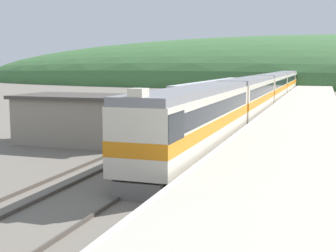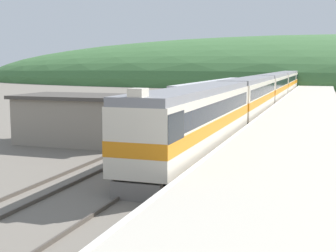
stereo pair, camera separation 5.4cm
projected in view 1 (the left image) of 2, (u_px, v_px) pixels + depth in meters
name	position (u px, v px, depth m)	size (l,w,h in m)	color
track_main	(273.00, 102.00, 69.60)	(1.52, 180.00, 0.16)	#4C443D
track_siding	(243.00, 101.00, 71.00)	(1.52, 180.00, 0.16)	#4C443D
platform	(304.00, 113.00, 49.08)	(7.01, 140.00, 1.12)	#BCB5A5
distant_hills	(301.00, 82.00, 149.12)	(230.45, 103.70, 29.21)	#3D6B38
station_shed	(80.00, 119.00, 33.11)	(8.91, 5.06, 3.45)	gray
express_train_lead_car	(197.00, 119.00, 27.82)	(2.86, 19.79, 4.61)	black
carriage_second	(250.00, 97.00, 47.52)	(2.85, 19.89, 4.25)	black
carriage_third	(272.00, 87.00, 67.06)	(2.85, 19.89, 4.25)	black
carriage_fourth	(284.00, 82.00, 86.59)	(2.85, 19.89, 4.25)	black
carriage_fifth	(291.00, 79.00, 106.12)	(2.85, 19.89, 4.25)	black
siding_train	(218.00, 96.00, 54.09)	(2.90, 29.12, 3.71)	black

